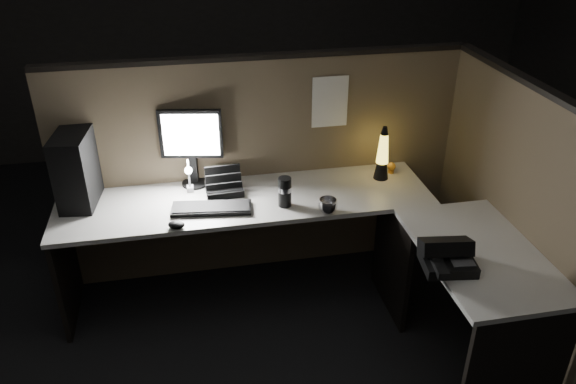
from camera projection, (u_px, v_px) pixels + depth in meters
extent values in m
plane|color=black|center=(288.00, 352.00, 3.32)|extent=(6.00, 6.00, 0.00)
plane|color=#282623|center=(227.00, 15.00, 5.24)|extent=(6.00, 0.00, 6.00)
cube|color=brown|center=(262.00, 170.00, 3.76)|extent=(2.66, 0.06, 1.50)
cube|color=brown|center=(509.00, 213.00, 3.27)|extent=(0.06, 1.66, 1.50)
cube|color=beige|center=(246.00, 200.00, 3.46)|extent=(2.30, 0.60, 0.03)
cube|color=beige|center=(481.00, 253.00, 2.97)|extent=(0.60, 1.00, 0.03)
cube|color=black|center=(66.00, 269.00, 3.45)|extent=(0.03, 0.55, 0.70)
cube|color=black|center=(516.00, 371.00, 2.73)|extent=(0.55, 0.03, 0.70)
cube|color=black|center=(391.00, 261.00, 3.53)|extent=(0.03, 0.55, 0.70)
cube|color=black|center=(78.00, 166.00, 3.34)|extent=(0.24, 0.44, 0.45)
cylinder|color=black|center=(195.00, 183.00, 3.61)|extent=(0.17, 0.17, 0.01)
cube|color=black|center=(194.00, 168.00, 3.58)|extent=(0.05, 0.04, 0.19)
cube|color=black|center=(191.00, 134.00, 3.46)|extent=(0.39, 0.10, 0.32)
cube|color=white|center=(191.00, 135.00, 3.45)|extent=(0.34, 0.07, 0.27)
cube|color=black|center=(212.00, 208.00, 3.33)|extent=(0.49, 0.22, 0.02)
ellipsoid|color=black|center=(176.00, 225.00, 3.15)|extent=(0.12, 0.10, 0.04)
cube|color=silver|center=(190.00, 189.00, 3.53)|extent=(0.04, 0.05, 0.03)
cylinder|color=silver|center=(189.00, 173.00, 3.48)|extent=(0.01, 0.01, 0.18)
cylinder|color=silver|center=(188.00, 164.00, 3.38)|extent=(0.01, 0.12, 0.01)
sphere|color=white|center=(188.00, 170.00, 3.33)|extent=(0.04, 0.04, 0.04)
cube|color=black|center=(224.00, 189.00, 3.51)|extent=(0.23, 0.21, 0.04)
cube|color=black|center=(224.00, 186.00, 3.47)|extent=(0.22, 0.03, 0.08)
cube|color=black|center=(223.00, 174.00, 3.54)|extent=(0.22, 0.03, 0.15)
cone|color=black|center=(381.00, 170.00, 3.67)|extent=(0.10, 0.10, 0.11)
cone|color=yellow|center=(383.00, 149.00, 3.59)|extent=(0.08, 0.08, 0.19)
sphere|color=brown|center=(382.00, 157.00, 3.62)|extent=(0.04, 0.04, 0.04)
sphere|color=brown|center=(383.00, 147.00, 3.59)|extent=(0.03, 0.03, 0.03)
cone|color=black|center=(385.00, 131.00, 3.53)|extent=(0.05, 0.05, 0.05)
cylinder|color=black|center=(285.00, 192.00, 3.34)|extent=(0.08, 0.08, 0.19)
imported|color=silver|center=(328.00, 206.00, 3.29)|extent=(0.12, 0.12, 0.09)
sphere|color=orange|center=(392.00, 166.00, 3.74)|extent=(0.06, 0.06, 0.06)
cube|color=white|center=(330.00, 102.00, 3.58)|extent=(0.23, 0.00, 0.34)
cube|color=black|center=(448.00, 262.00, 2.83)|extent=(0.28, 0.25, 0.06)
cube|color=black|center=(446.00, 247.00, 2.83)|extent=(0.27, 0.19, 0.12)
cube|color=black|center=(439.00, 265.00, 2.75)|extent=(0.08, 0.19, 0.04)
cube|color=#3F3F42|center=(462.00, 260.00, 2.79)|extent=(0.13, 0.13, 0.00)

